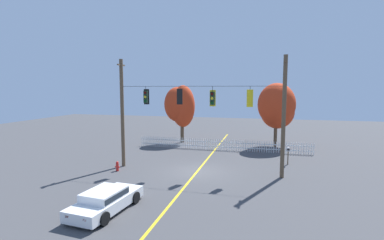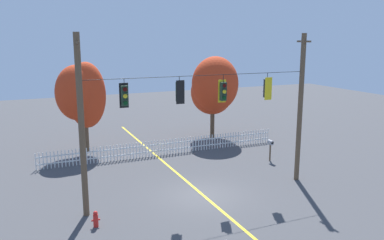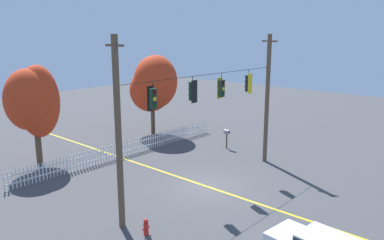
% 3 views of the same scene
% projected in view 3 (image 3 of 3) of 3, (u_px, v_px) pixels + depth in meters
% --- Properties ---
extents(ground, '(80.00, 80.00, 0.00)m').
position_uv_depth(ground, '(208.00, 187.00, 21.63)').
color(ground, '#424244').
extents(lane_centerline_stripe, '(0.16, 36.00, 0.01)m').
position_uv_depth(lane_centerline_stripe, '(208.00, 187.00, 21.63)').
color(lane_centerline_stripe, gold).
rests_on(lane_centerline_stripe, ground).
extents(signal_support_span, '(12.39, 1.10, 8.44)m').
position_uv_depth(signal_support_span, '(209.00, 112.00, 20.68)').
color(signal_support_span, brown).
rests_on(signal_support_span, ground).
extents(traffic_signal_eastbound_side, '(0.43, 0.38, 1.38)m').
position_uv_depth(traffic_signal_eastbound_side, '(153.00, 99.00, 17.47)').
color(traffic_signal_eastbound_side, black).
extents(traffic_signal_northbound_primary, '(0.43, 0.38, 1.33)m').
position_uv_depth(traffic_signal_northbound_primary, '(193.00, 91.00, 19.43)').
color(traffic_signal_northbound_primary, black).
extents(traffic_signal_northbound_secondary, '(0.43, 0.38, 1.45)m').
position_uv_depth(traffic_signal_northbound_secondary, '(221.00, 88.00, 21.23)').
color(traffic_signal_northbound_secondary, black).
extents(traffic_signal_westbound_side, '(0.43, 0.38, 1.44)m').
position_uv_depth(traffic_signal_westbound_side, '(248.00, 83.00, 23.15)').
color(traffic_signal_westbound_side, black).
extents(white_picket_fence, '(17.34, 0.06, 1.11)m').
position_uv_depth(white_picket_fence, '(128.00, 148.00, 27.11)').
color(white_picket_fence, white).
rests_on(white_picket_fence, ground).
extents(autumn_maple_near_fence, '(3.51, 2.68, 6.54)m').
position_uv_depth(autumn_maple_near_fence, '(33.00, 101.00, 24.37)').
color(autumn_maple_near_fence, brown).
rests_on(autumn_maple_near_fence, ground).
extents(autumn_maple_mid, '(3.85, 4.27, 6.75)m').
position_uv_depth(autumn_maple_mid, '(153.00, 86.00, 32.20)').
color(autumn_maple_mid, brown).
rests_on(autumn_maple_mid, ground).
extents(fire_hydrant, '(0.38, 0.22, 0.75)m').
position_uv_depth(fire_hydrant, '(146.00, 227.00, 16.39)').
color(fire_hydrant, red).
rests_on(fire_hydrant, ground).
extents(roadside_mailbox, '(0.25, 0.44, 1.44)m').
position_uv_depth(roadside_mailbox, '(227.00, 133.00, 28.67)').
color(roadside_mailbox, brown).
rests_on(roadside_mailbox, ground).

